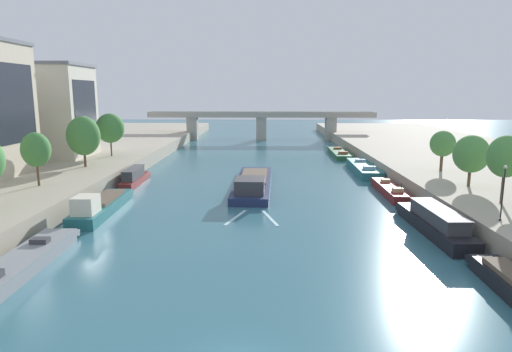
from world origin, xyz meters
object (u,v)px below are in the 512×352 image
at_px(moored_boat_left_upstream, 101,205).
at_px(moored_boat_left_end, 135,177).
at_px(moored_boat_left_gap_after, 23,262).
at_px(lamppost_right_bank, 503,191).
at_px(tree_left_nearest, 36,150).
at_px(tree_right_end_of_row, 443,144).
at_px(tree_left_past_mid, 110,128).
at_px(moored_boat_right_downstream, 340,153).
at_px(moored_boat_right_second, 435,222).
at_px(moored_boat_right_gap_after, 364,168).
at_px(bridge_far, 261,122).
at_px(moored_boat_right_lone, 390,190).
at_px(barge_midriver, 253,183).
at_px(tree_right_midway, 471,154).
at_px(tree_right_third, 506,157).

bearing_deg(moored_boat_left_upstream, moored_boat_left_end, 93.28).
xyz_separation_m(moored_boat_left_gap_after, lamppost_right_bank, (37.82, 5.90, 4.33)).
bearing_deg(tree_left_nearest, tree_right_end_of_row, 12.16).
bearing_deg(tree_left_past_mid, moored_boat_right_downstream, 23.08).
bearing_deg(moored_boat_right_second, moored_boat_right_downstream, 90.42).
relative_size(moored_boat_left_end, tree_left_past_mid, 1.56).
distance_m(moored_boat_right_gap_after, bridge_far, 54.11).
distance_m(tree_left_nearest, tree_left_past_mid, 24.73).
bearing_deg(moored_boat_left_upstream, moored_boat_right_downstream, 54.13).
height_order(moored_boat_right_lone, tree_left_past_mid, tree_left_past_mid).
height_order(moored_boat_left_end, moored_boat_right_second, moored_boat_right_second).
bearing_deg(bridge_far, moored_boat_right_second, -78.46).
bearing_deg(tree_left_past_mid, barge_midriver, -31.66).
relative_size(moored_boat_left_upstream, tree_right_midway, 2.50).
distance_m(tree_left_nearest, lamppost_right_bank, 48.12).
distance_m(moored_boat_right_lone, tree_left_nearest, 43.33).
distance_m(moored_boat_right_second, tree_left_past_mid, 54.74).
xyz_separation_m(moored_boat_right_second, tree_left_past_mid, (-42.12, 34.44, 5.97)).
height_order(tree_right_third, tree_right_midway, tree_right_third).
relative_size(moored_boat_left_end, moored_boat_right_second, 0.77).
relative_size(moored_boat_left_end, bridge_far, 0.18).
bearing_deg(moored_boat_right_gap_after, moored_boat_right_downstream, 92.26).
distance_m(barge_midriver, bridge_far, 64.47).
xyz_separation_m(moored_boat_left_upstream, moored_boat_right_downstream, (33.31, 46.07, -0.38)).
xyz_separation_m(moored_boat_right_gap_after, tree_left_past_mid, (-42.51, 1.83, 6.38)).
height_order(moored_boat_right_gap_after, bridge_far, bridge_far).
distance_m(moored_boat_right_downstream, lamppost_right_bank, 56.23).
bearing_deg(tree_right_midway, tree_left_nearest, -179.05).
bearing_deg(barge_midriver, tree_right_midway, -19.16).
relative_size(barge_midriver, tree_left_past_mid, 3.24).
height_order(moored_boat_right_downstream, tree_right_third, tree_right_third).
bearing_deg(moored_boat_left_gap_after, moored_boat_left_upstream, 89.66).
bearing_deg(lamppost_right_bank, moored_boat_right_lone, 100.72).
height_order(moored_boat_left_gap_after, tree_right_midway, tree_right_midway).
relative_size(tree_right_third, lamppost_right_bank, 1.41).
height_order(tree_left_nearest, lamppost_right_bank, tree_left_nearest).
height_order(tree_right_end_of_row, bridge_far, tree_right_end_of_row).
relative_size(moored_boat_right_gap_after, tree_right_end_of_row, 3.00).
bearing_deg(moored_boat_right_downstream, lamppost_right_bank, -85.48).
bearing_deg(tree_right_midway, lamppost_right_bank, -104.30).
bearing_deg(moored_boat_right_lone, moored_boat_right_second, -90.92).
bearing_deg(lamppost_right_bank, tree_right_third, 62.32).
bearing_deg(tree_left_past_mid, moored_boat_right_lone, -23.23).
distance_m(barge_midriver, moored_boat_left_upstream, 20.81).
relative_size(moored_boat_left_end, tree_right_midway, 1.90).
bearing_deg(tree_right_midway, moored_boat_right_downstream, 100.92).
height_order(barge_midriver, moored_boat_left_end, barge_midriver).
xyz_separation_m(moored_boat_left_gap_after, tree_right_end_of_row, (42.10, 30.15, 5.50)).
bearing_deg(lamppost_right_bank, tree_right_end_of_row, 80.01).
bearing_deg(moored_boat_right_gap_after, tree_left_nearest, -151.72).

